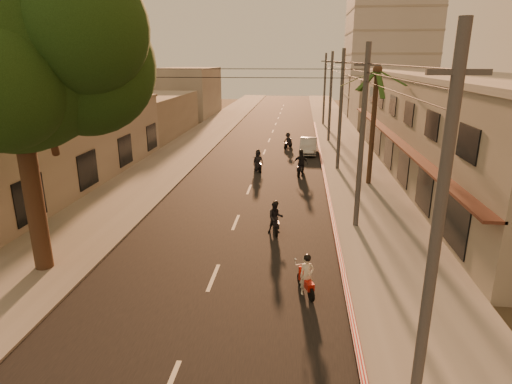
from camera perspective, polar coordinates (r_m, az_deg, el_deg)
ground at (r=15.57m, az=-7.21°, el=-14.79°), size 160.00×160.00×0.00m
road at (r=33.98m, az=0.28°, el=3.28°), size 10.00×140.00×0.02m
sidewalk_right at (r=34.09m, az=12.95°, el=2.97°), size 5.00×140.00×0.12m
sidewalk_left at (r=35.48m, az=-11.89°, el=3.59°), size 5.00×140.00×0.12m
curb_stripe at (r=29.04m, az=9.36°, el=0.78°), size 0.20×60.00×0.20m
shophouse_row at (r=32.95m, az=25.08°, el=7.68°), size 8.80×34.20×7.30m
left_building at (r=32.36m, az=-26.47°, el=5.45°), size 8.20×24.20×5.20m
distant_tower at (r=70.23m, az=17.59°, el=21.25°), size 12.10×12.10×28.00m
broadleaf_tree at (r=17.91m, az=-28.63°, el=16.06°), size 9.60×8.70×12.10m
palm_tree at (r=29.23m, az=15.82°, el=14.53°), size 5.00×5.00×8.20m
utility_poles at (r=32.99m, az=11.41°, el=14.01°), size 1.20×48.26×9.00m
filler_right at (r=59.04m, az=16.74°, el=11.49°), size 8.00×14.00×6.00m
filler_left_near at (r=50.25m, az=-14.41°, el=9.86°), size 8.00×14.00×4.40m
filler_left_far at (r=67.23m, az=-9.20°, el=13.03°), size 8.00×14.00×7.00m
scooter_red at (r=15.89m, az=6.75°, el=-11.10°), size 0.86×1.55×1.59m
scooter_mid_a at (r=21.08m, az=2.61°, el=-3.50°), size 0.96×1.69×1.67m
scooter_mid_b at (r=31.64m, az=5.98°, el=3.76°), size 1.26×1.97×1.96m
scooter_far_a at (r=32.69m, az=0.27°, el=4.11°), size 1.13×1.66×1.71m
scooter_far_b at (r=41.33m, az=4.27°, el=6.79°), size 1.41×1.52×1.60m
parked_car at (r=39.33m, az=7.00°, el=6.11°), size 1.87×4.40×1.40m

